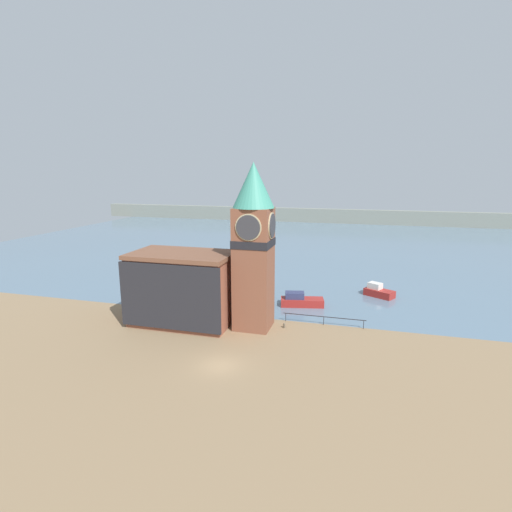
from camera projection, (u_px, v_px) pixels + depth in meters
name	position (u px, v px, depth m)	size (l,w,h in m)	color
ground_plane	(220.00, 366.00, 38.49)	(160.00, 160.00, 0.00)	#846B4C
water	(315.00, 241.00, 107.72)	(160.00, 120.00, 0.00)	slate
far_shoreline	(329.00, 216.00, 144.94)	(180.00, 3.00, 5.00)	gray
pier_railing	(324.00, 318.00, 48.48)	(10.01, 0.08, 1.09)	#232328
clock_tower	(254.00, 243.00, 45.96)	(4.78, 4.78, 19.41)	brown
pier_building	(183.00, 288.00, 48.64)	(12.41, 7.49, 8.81)	brown
boat_near	(301.00, 301.00, 55.49)	(6.20, 3.33, 1.95)	maroon
boat_far	(378.00, 291.00, 59.71)	(4.70, 3.90, 1.96)	maroon
mooring_bollard_near	(284.00, 325.00, 47.68)	(0.28, 0.28, 0.60)	brown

